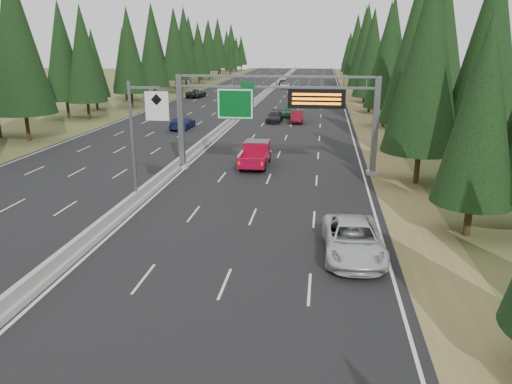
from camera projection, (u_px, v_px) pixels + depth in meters
The scene contains 18 objects.
road at pixel (252, 105), 85.37m from camera, with size 32.00×260.00×0.08m, color black.
shoulder_right at pixel (358, 107), 83.11m from camera, with size 3.60×260.00×0.06m, color olive.
shoulder_left at pixel (152, 104), 87.64m from camera, with size 3.60×260.00×0.06m, color #455226.
median_barrier at pixel (252, 103), 85.27m from camera, with size 0.70×260.00×0.85m.
sign_gantry at pixel (284, 109), 39.90m from camera, with size 16.75×0.98×7.80m.
hov_sign_pole at pixel (141, 135), 31.71m from camera, with size 2.80×0.50×8.00m.
tree_row_right at pixel (390, 52), 77.05m from camera, with size 12.02×243.55×18.36m.
tree_row_left at pixel (106, 49), 77.97m from camera, with size 11.70×242.28×18.72m.
silver_minivan at pixel (353, 240), 24.83m from camera, with size 2.86×6.21×1.73m, color silver.
red_pickup at pixel (256, 152), 43.47m from camera, with size 2.21×6.18×2.01m.
car_ahead_green at pixel (290, 111), 72.09m from camera, with size 1.92×4.76×1.62m, color #155F28.
car_ahead_dkred at pixel (297, 116), 66.81m from camera, with size 1.67×4.80×1.58m, color maroon.
car_ahead_dkgrey at pixel (275, 117), 67.10m from camera, with size 1.95×4.78×1.39m, color black.
car_ahead_white at pixel (285, 85), 116.88m from camera, with size 2.27×4.92×1.37m, color silver.
car_ahead_far at pixel (282, 82), 126.28m from camera, with size 1.62×4.02×1.37m, color black.
car_onc_blue at pixel (182, 122), 61.85m from camera, with size 2.20×5.42×1.57m, color navy.
car_onc_white at pixel (233, 100), 85.99m from camera, with size 1.77×4.39×1.50m, color silver.
car_onc_far at pixel (196, 93), 97.36m from camera, with size 2.65×5.75×1.60m, color black.
Camera 1 is at (12.04, -5.19, 10.35)m, focal length 35.00 mm.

